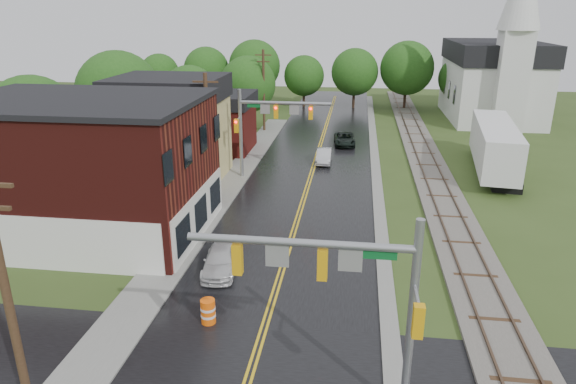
% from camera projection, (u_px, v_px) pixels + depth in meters
% --- Properties ---
extents(main_road, '(10.00, 90.00, 0.02)m').
position_uv_depth(main_road, '(313.00, 169.00, 44.44)').
color(main_road, black).
rests_on(main_road, ground).
extents(curb_right, '(0.80, 70.00, 0.12)m').
position_uv_depth(curb_right, '(375.00, 156.00, 48.42)').
color(curb_right, gray).
rests_on(curb_right, ground).
extents(sidewalk_left, '(2.40, 50.00, 0.12)m').
position_uv_depth(sidewalk_left, '(229.00, 184.00, 40.56)').
color(sidewalk_left, gray).
rests_on(sidewalk_left, ground).
extents(brick_building, '(14.30, 10.30, 8.30)m').
position_uv_depth(brick_building, '(84.00, 167.00, 30.63)').
color(brick_building, '#49140F').
rests_on(brick_building, ground).
extents(yellow_house, '(8.00, 7.00, 6.40)m').
position_uv_depth(yellow_house, '(172.00, 140.00, 41.03)').
color(yellow_house, tan).
rests_on(yellow_house, ground).
extents(darkred_building, '(7.00, 6.00, 4.40)m').
position_uv_depth(darkred_building, '(215.00, 128.00, 49.64)').
color(darkred_building, '#3F0F0C').
rests_on(darkred_building, ground).
extents(church, '(10.40, 18.40, 20.00)m').
position_uv_depth(church, '(496.00, 73.00, 62.10)').
color(church, silver).
rests_on(church, ground).
extents(railroad, '(3.20, 80.00, 0.30)m').
position_uv_depth(railroad, '(424.00, 157.00, 47.80)').
color(railroad, '#59544C').
rests_on(railroad, ground).
extents(traffic_signal_near, '(7.34, 0.30, 7.20)m').
position_uv_depth(traffic_signal_near, '(346.00, 281.00, 16.20)').
color(traffic_signal_near, gray).
rests_on(traffic_signal_near, ground).
extents(traffic_signal_far, '(7.34, 0.43, 7.20)m').
position_uv_depth(traffic_signal_far, '(267.00, 118.00, 40.41)').
color(traffic_signal_far, gray).
rests_on(traffic_signal_far, ground).
extents(utility_pole_a, '(1.80, 0.28, 9.00)m').
position_uv_depth(utility_pole_a, '(7.00, 298.00, 15.72)').
color(utility_pole_a, '#382616').
rests_on(utility_pole_a, ground).
extents(utility_pole_b, '(1.80, 0.28, 9.00)m').
position_uv_depth(utility_pole_b, '(208.00, 134.00, 36.25)').
color(utility_pole_b, '#382616').
rests_on(utility_pole_b, ground).
extents(utility_pole_c, '(1.80, 0.28, 9.00)m').
position_uv_depth(utility_pole_c, '(264.00, 89.00, 56.78)').
color(utility_pole_c, '#382616').
rests_on(utility_pole_c, ground).
extents(tree_left_a, '(6.80, 6.80, 8.67)m').
position_uv_depth(tree_left_a, '(35.00, 124.00, 37.68)').
color(tree_left_a, black).
rests_on(tree_left_a, ground).
extents(tree_left_b, '(7.60, 7.60, 9.69)m').
position_uv_depth(tree_left_b, '(120.00, 95.00, 46.56)').
color(tree_left_b, black).
rests_on(tree_left_b, ground).
extents(tree_left_c, '(6.00, 6.00, 7.65)m').
position_uv_depth(tree_left_c, '(191.00, 96.00, 53.92)').
color(tree_left_c, black).
rests_on(tree_left_c, ground).
extents(tree_left_e, '(6.40, 6.40, 8.16)m').
position_uv_depth(tree_left_e, '(249.00, 86.00, 58.78)').
color(tree_left_e, black).
rests_on(tree_left_e, ground).
extents(suv_dark, '(2.35, 4.55, 1.23)m').
position_uv_depth(suv_dark, '(344.00, 139.00, 52.16)').
color(suv_dark, black).
rests_on(suv_dark, ground).
extents(sedan_silver, '(1.37, 3.75, 1.23)m').
position_uv_depth(sedan_silver, '(324.00, 156.00, 46.12)').
color(sedan_silver, '#B8B8BD').
rests_on(sedan_silver, ground).
extents(pickup_white, '(2.12, 4.24, 1.18)m').
position_uv_depth(pickup_white, '(221.00, 260.00, 27.00)').
color(pickup_white, beige).
rests_on(pickup_white, ground).
extents(semi_trailer, '(4.56, 13.55, 4.12)m').
position_uv_depth(semi_trailer, '(495.00, 145.00, 42.77)').
color(semi_trailer, black).
rests_on(semi_trailer, ground).
extents(construction_barrel, '(0.72, 0.72, 1.14)m').
position_uv_depth(construction_barrel, '(208.00, 311.00, 22.47)').
color(construction_barrel, '#FA5D0B').
rests_on(construction_barrel, ground).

